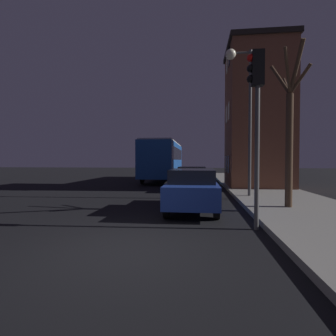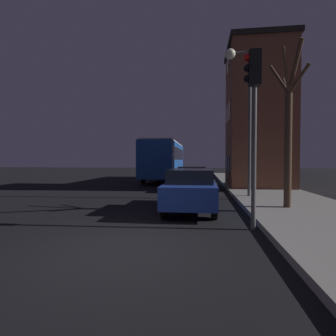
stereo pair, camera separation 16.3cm
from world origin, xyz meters
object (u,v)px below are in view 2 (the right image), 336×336
object	(u,v)px
streetlamp	(241,90)
bare_tree	(288,131)
bus	(165,158)
car_near_lane	(191,188)
car_mid_lane	(192,177)
traffic_light	(253,102)

from	to	relation	value
streetlamp	bare_tree	size ratio (longest dim) A/B	1.24
bus	car_near_lane	xyz separation A→B (m)	(2.92, -13.79, -1.24)
car_near_lane	car_mid_lane	xyz separation A→B (m)	(-0.19, 7.06, -0.05)
streetlamp	bus	bearing A→B (deg)	115.32
car_near_lane	car_mid_lane	size ratio (longest dim) A/B	0.90
traffic_light	bare_tree	world-z (taller)	bare_tree
traffic_light	bus	distance (m)	16.95
bare_tree	car_mid_lane	bearing A→B (deg)	117.02
traffic_light	bare_tree	distance (m)	3.09
traffic_light	car_near_lane	distance (m)	3.91
bus	car_near_lane	size ratio (longest dim) A/B	2.49
bare_tree	bus	distance (m)	15.10
traffic_light	bare_tree	bearing A→B (deg)	56.86
streetlamp	bare_tree	bearing A→B (deg)	-67.84
bus	car_mid_lane	distance (m)	7.38
car_mid_lane	bare_tree	bearing A→B (deg)	-62.98
bare_tree	streetlamp	bearing A→B (deg)	112.16
streetlamp	car_mid_lane	world-z (taller)	streetlamp
car_near_lane	car_mid_lane	distance (m)	7.07
streetlamp	bus	world-z (taller)	streetlamp
streetlamp	bare_tree	distance (m)	3.89
streetlamp	car_near_lane	size ratio (longest dim) A/B	1.58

